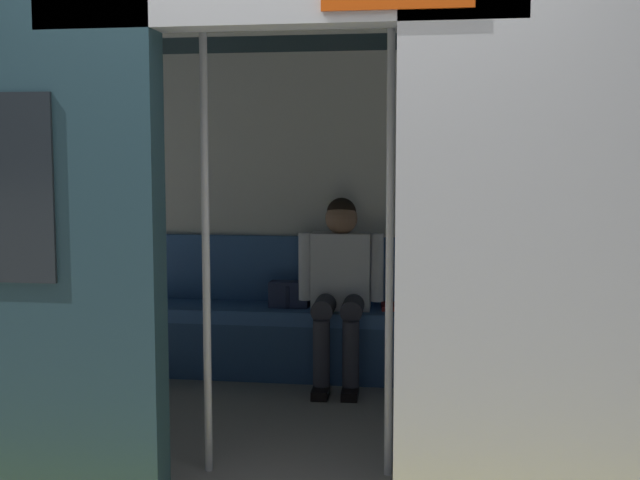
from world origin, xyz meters
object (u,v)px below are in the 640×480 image
object	(u,v)px
train_car	(308,150)
book	(393,307)
grab_pole_door	(206,244)
person_seated	(340,278)
handbag	(290,294)
grab_pole_far	(390,245)
bench_seat	(342,326)

from	to	relation	value
train_car	book	world-z (taller)	train_car
train_car	grab_pole_door	bearing A→B (deg)	63.23
train_car	book	bearing A→B (deg)	-110.34
person_seated	handbag	distance (m)	0.39
handbag	grab_pole_far	xyz separation A→B (m)	(-0.77, 1.64, 0.52)
bench_seat	grab_pole_far	world-z (taller)	grab_pole_far
person_seated	handbag	bearing A→B (deg)	-15.67
train_car	grab_pole_far	size ratio (longest dim) A/B	2.99
book	grab_pole_far	xyz separation A→B (m)	(-0.09, 1.68, 0.59)
bench_seat	grab_pole_far	size ratio (longest dim) A/B	1.40
train_car	grab_pole_far	world-z (taller)	train_car
book	grab_pole_door	size ratio (longest dim) A/B	0.10
person_seated	book	world-z (taller)	person_seated
train_car	handbag	xyz separation A→B (m)	(0.29, -1.01, -0.94)
train_car	grab_pole_door	xyz separation A→B (m)	(0.35, 0.70, -0.43)
person_seated	grab_pole_far	xyz separation A→B (m)	(-0.42, 1.54, 0.38)
handbag	book	distance (m)	0.69
train_car	bench_seat	distance (m)	1.50
person_seated	grab_pole_door	world-z (taller)	grab_pole_door
person_seated	grab_pole_far	bearing A→B (deg)	105.20
book	grab_pole_far	size ratio (longest dim) A/B	0.10
bench_seat	person_seated	distance (m)	0.33
bench_seat	person_seated	world-z (taller)	person_seated
book	grab_pole_door	xyz separation A→B (m)	(0.74, 1.75, 0.59)
handbag	book	bearing A→B (deg)	-176.72
bench_seat	train_car	bearing A→B (deg)	86.34
book	bench_seat	bearing A→B (deg)	8.42
train_car	grab_pole_far	xyz separation A→B (m)	(-0.48, 0.62, -0.43)
book	grab_pole_door	bearing A→B (deg)	60.89
train_car	grab_pole_door	distance (m)	0.89
handbag	grab_pole_door	distance (m)	1.79
handbag	grab_pole_far	bearing A→B (deg)	115.13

